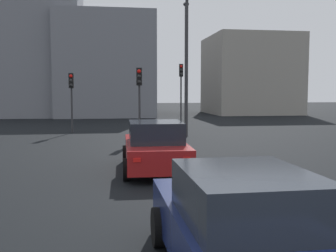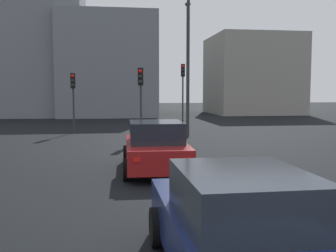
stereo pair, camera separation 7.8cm
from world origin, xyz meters
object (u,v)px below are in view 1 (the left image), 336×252
object	(u,v)px
traffic_light_near_right	(181,82)
street_lamp_far	(186,57)
traffic_light_far_left	(139,88)
traffic_light_near_left	(71,90)
car_navy_second	(241,229)
street_lamp_kerbside	(187,55)
car_red_lead	(155,147)

from	to	relation	value
traffic_light_near_right	street_lamp_far	world-z (taller)	street_lamp_far
traffic_light_far_left	traffic_light_near_left	bearing A→B (deg)	-128.06
car_navy_second	traffic_light_near_left	world-z (taller)	traffic_light_near_left
car_navy_second	traffic_light_near_right	world-z (taller)	traffic_light_near_right
street_lamp_kerbside	street_lamp_far	distance (m)	3.20
car_red_lead	car_navy_second	world-z (taller)	car_red_lead
traffic_light_near_right	street_lamp_kerbside	world-z (taller)	street_lamp_kerbside
traffic_light_near_left	street_lamp_far	xyz separation A→B (m)	(0.24, -7.02, 2.07)
traffic_light_near_left	street_lamp_kerbside	size ratio (longest dim) A/B	0.47
car_red_lead	street_lamp_kerbside	xyz separation A→B (m)	(9.08, -2.77, 3.74)
traffic_light_near_left	car_navy_second	bearing A→B (deg)	12.02
traffic_light_near_right	street_lamp_far	size ratio (longest dim) A/B	0.56
traffic_light_near_right	car_red_lead	bearing A→B (deg)	-6.87
car_red_lead	traffic_light_near_right	size ratio (longest dim) A/B	0.97
car_navy_second	traffic_light_far_left	distance (m)	15.66
street_lamp_far	traffic_light_near_right	bearing A→B (deg)	-5.36
car_red_lead	traffic_light_far_left	size ratio (longest dim) A/B	1.17
car_red_lead	street_lamp_far	size ratio (longest dim) A/B	0.54
car_navy_second	traffic_light_far_left	bearing A→B (deg)	-0.03
street_lamp_kerbside	car_red_lead	bearing A→B (deg)	163.01
traffic_light_near_right	street_lamp_kerbside	distance (m)	6.79
car_navy_second	traffic_light_near_left	bearing A→B (deg)	10.82
street_lamp_far	car_navy_second	bearing A→B (deg)	171.10
car_red_lead	traffic_light_near_left	size ratio (longest dim) A/B	1.21
car_red_lead	street_lamp_kerbside	distance (m)	10.20
traffic_light_near_right	traffic_light_near_left	bearing A→B (deg)	-56.97
traffic_light_near_left	traffic_light_far_left	xyz separation A→B (m)	(-3.92, -3.78, 0.08)
traffic_light_far_left	street_lamp_far	distance (m)	5.63
street_lamp_far	traffic_light_far_left	bearing A→B (deg)	142.11
traffic_light_near_left	street_lamp_far	distance (m)	7.32
car_red_lead	traffic_light_near_left	world-z (taller)	traffic_light_near_left
traffic_light_near_left	street_lamp_far	size ratio (longest dim) A/B	0.45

